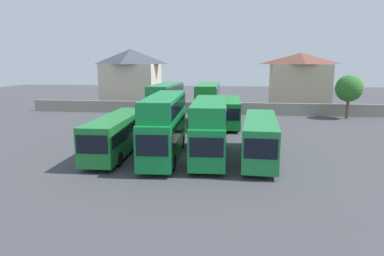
% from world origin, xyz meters
% --- Properties ---
extents(ground, '(140.00, 140.00, 0.00)m').
position_xyz_m(ground, '(0.00, 18.00, 0.00)').
color(ground, '#424247').
extents(depot_boundary_wall, '(56.00, 0.50, 1.80)m').
position_xyz_m(depot_boundary_wall, '(0.00, 24.46, 0.90)').
color(depot_boundary_wall, gray).
rests_on(depot_boundary_wall, ground).
extents(bus_1, '(2.82, 11.36, 3.26)m').
position_xyz_m(bus_1, '(-6.03, 0.23, 1.87)').
color(bus_1, '#1E7A33').
rests_on(bus_1, ground).
extents(bus_2, '(3.03, 11.36, 5.08)m').
position_xyz_m(bus_2, '(-1.85, -0.23, 2.86)').
color(bus_2, '#117F39').
rests_on(bus_2, ground).
extents(bus_3, '(2.96, 10.35, 4.71)m').
position_xyz_m(bus_3, '(1.79, -0.14, 2.66)').
color(bus_3, '#158238').
rests_on(bus_3, ground).
extents(bus_4, '(3.14, 11.05, 3.34)m').
position_xyz_m(bus_4, '(5.86, 0.01, 1.91)').
color(bus_4, '#1F823D').
rests_on(bus_4, ground).
extents(bus_5, '(2.82, 11.37, 5.09)m').
position_xyz_m(bus_5, '(-4.67, 14.69, 2.86)').
color(bus_5, '#227E41').
rests_on(bus_5, ground).
extents(bus_6, '(2.60, 10.58, 5.12)m').
position_xyz_m(bus_6, '(0.52, 14.93, 2.88)').
color(bus_6, '#208330').
rests_on(bus_6, ground).
extents(bus_7, '(2.70, 10.35, 3.28)m').
position_xyz_m(bus_7, '(3.17, 14.79, 1.88)').
color(bus_7, '#13822E').
rests_on(bus_7, ground).
extents(house_terrace_left, '(9.51, 8.34, 10.00)m').
position_xyz_m(house_terrace_left, '(-14.35, 32.18, 5.10)').
color(house_terrace_left, beige).
rests_on(house_terrace_left, ground).
extents(house_terrace_centre, '(9.81, 6.80, 9.28)m').
position_xyz_m(house_terrace_centre, '(14.54, 32.97, 4.71)').
color(house_terrace_centre, '#C6B293').
rests_on(house_terrace_centre, ground).
extents(tree_left_of_lot, '(3.64, 3.64, 6.02)m').
position_xyz_m(tree_left_of_lot, '(19.33, 22.46, 4.18)').
color(tree_left_of_lot, brown).
rests_on(tree_left_of_lot, ground).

